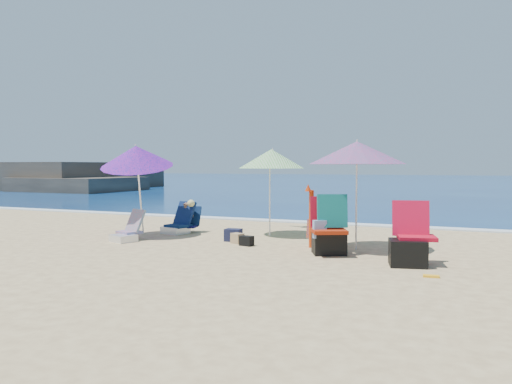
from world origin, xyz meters
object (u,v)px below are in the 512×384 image
at_px(umbrella_striped, 271,159).
at_px(umbrella_blue, 136,156).
at_px(person_left, 188,217).
at_px(chair_navy, 178,225).
at_px(camp_chair_right, 329,233).
at_px(camp_chair_left, 409,246).
at_px(umbrella_turquoise, 357,153).
at_px(chair_rainbow, 128,233).
at_px(person_center, 321,228).
at_px(furled_umbrella, 311,213).

height_order(umbrella_striped, umbrella_blue, umbrella_blue).
bearing_deg(person_left, chair_navy, -112.43).
distance_m(umbrella_striped, camp_chair_right, 3.07).
relative_size(umbrella_blue, camp_chair_left, 2.16).
distance_m(umbrella_turquoise, chair_navy, 4.87).
bearing_deg(umbrella_blue, chair_rainbow, -71.51).
bearing_deg(camp_chair_right, person_center, 115.83).
height_order(chair_rainbow, person_center, person_center).
bearing_deg(person_left, umbrella_turquoise, -11.61).
distance_m(umbrella_striped, person_left, 2.58).
distance_m(chair_navy, camp_chair_right, 4.39).
height_order(camp_chair_left, person_center, camp_chair_left).
relative_size(umbrella_blue, furled_umbrella, 1.78).
relative_size(furled_umbrella, person_left, 1.56).
relative_size(chair_navy, person_left, 0.96).
height_order(furled_umbrella, camp_chair_right, furled_umbrella).
bearing_deg(umbrella_turquoise, chair_rainbow, -170.12).
bearing_deg(camp_chair_right, chair_navy, 161.62).
bearing_deg(umbrella_blue, furled_umbrella, 1.25).
bearing_deg(umbrella_turquoise, furled_umbrella, -172.14).
height_order(chair_navy, person_center, person_center).
xyz_separation_m(umbrella_blue, camp_chair_left, (6.25, -1.01, -1.56)).
height_order(umbrella_turquoise, camp_chair_left, umbrella_turquoise).
bearing_deg(furled_umbrella, person_left, 163.64).
bearing_deg(chair_rainbow, umbrella_blue, 108.49).
xyz_separation_m(umbrella_striped, person_center, (1.57, -1.20, -1.43)).
bearing_deg(umbrella_striped, chair_navy, -166.06).
relative_size(camp_chair_left, person_center, 1.33).
distance_m(chair_rainbow, camp_chair_right, 4.54).
bearing_deg(person_center, chair_navy, 170.35).
xyz_separation_m(umbrella_blue, chair_rainbow, (0.21, -0.64, -1.70)).
bearing_deg(camp_chair_right, furled_umbrella, 131.17).
bearing_deg(umbrella_striped, person_center, -37.44).
bearing_deg(umbrella_blue, person_left, 58.04).
relative_size(camp_chair_left, camp_chair_right, 0.94).
xyz_separation_m(umbrella_blue, person_center, (4.39, 0.20, -1.49)).
relative_size(chair_rainbow, camp_chair_left, 0.82).
xyz_separation_m(camp_chair_right, person_left, (-4.05, 1.65, -0.03)).
bearing_deg(umbrella_blue, camp_chair_left, -9.21).
bearing_deg(person_center, camp_chair_right, -64.17).
height_order(umbrella_striped, chair_navy, umbrella_striped).
height_order(chair_navy, chair_rainbow, chair_navy).
bearing_deg(chair_rainbow, person_left, 74.52).
relative_size(umbrella_striped, person_center, 2.60).
height_order(umbrella_turquoise, umbrella_striped, umbrella_turquoise).
bearing_deg(camp_chair_left, camp_chair_right, 162.25).
bearing_deg(person_left, person_center, -13.95).
distance_m(umbrella_turquoise, person_center, 1.68).
bearing_deg(umbrella_striped, camp_chair_right, -45.18).
relative_size(furled_umbrella, camp_chair_right, 1.14).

